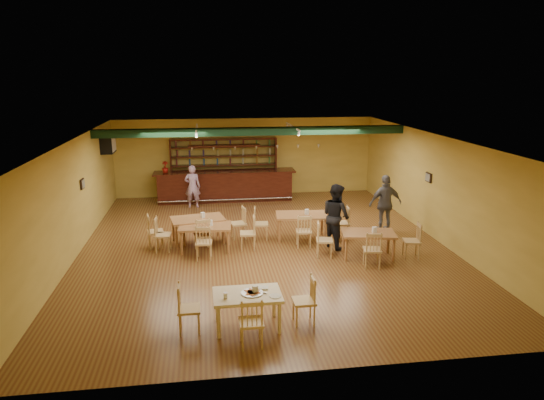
{
  "coord_description": "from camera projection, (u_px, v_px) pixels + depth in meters",
  "views": [
    {
      "loc": [
        -1.55,
        -12.78,
        4.69
      ],
      "look_at": [
        0.31,
        0.6,
        1.15
      ],
      "focal_mm": 32.1,
      "sensor_mm": 36.0,
      "label": 1
    }
  ],
  "objects": [
    {
      "name": "patron_right_b",
      "position": [
        385.0,
        204.0,
        14.63
      ],
      "size": [
        1.06,
        0.51,
        1.75
      ],
      "primitive_type": "imported",
      "rotation": [
        0.0,
        0.0,
        3.22
      ],
      "color": "slate",
      "rests_on": "ground"
    },
    {
      "name": "side_plate",
      "position": [
        275.0,
        296.0,
        8.99
      ],
      "size": [
        0.22,
        0.22,
        0.01
      ],
      "primitive_type": "cylinder",
      "rotation": [
        0.0,
        0.0,
        0.01
      ],
      "color": "white",
      "rests_on": "near_table"
    },
    {
      "name": "picture_left",
      "position": [
        82.0,
        184.0,
        13.51
      ],
      "size": [
        0.04,
        0.34,
        0.28
      ],
      "primitive_type": "cube",
      "color": "black",
      "rests_on": "wall_left"
    },
    {
      "name": "ceiling_beam",
      "position": [
        253.0,
        131.0,
        15.6
      ],
      "size": [
        10.0,
        0.3,
        0.25
      ],
      "primitive_type": "cube",
      "color": "black",
      "rests_on": "ceiling"
    },
    {
      "name": "poinsettia",
      "position": [
        165.0,
        167.0,
        17.83
      ],
      "size": [
        0.3,
        0.3,
        0.42
      ],
      "primitive_type": "imported",
      "rotation": [
        0.0,
        0.0,
        0.35
      ],
      "color": "#9E170E",
      "rests_on": "bar_counter"
    },
    {
      "name": "back_bar_hutch",
      "position": [
        224.0,
        168.0,
        18.78
      ],
      "size": [
        4.07,
        0.4,
        2.28
      ],
      "primitive_type": "cube",
      "color": "#33100A",
      "rests_on": "ground"
    },
    {
      "name": "track_rail_left",
      "position": [
        197.0,
        128.0,
        15.91
      ],
      "size": [
        0.05,
        2.5,
        0.05
      ],
      "primitive_type": "cube",
      "color": "white",
      "rests_on": "ceiling"
    },
    {
      "name": "patron_right_a",
      "position": [
        336.0,
        216.0,
        13.33
      ],
      "size": [
        0.97,
        1.07,
        1.79
      ],
      "primitive_type": "imported",
      "rotation": [
        0.0,
        0.0,
        1.99
      ],
      "color": "black",
      "rests_on": "ground"
    },
    {
      "name": "dining_table_a",
      "position": [
        198.0,
        230.0,
        13.77
      ],
      "size": [
        1.6,
        1.13,
        0.73
      ],
      "primitive_type": "cube",
      "rotation": [
        0.0,
        0.0,
        0.18
      ],
      "color": "#AA6A3C",
      "rests_on": "ground"
    },
    {
      "name": "dining_table_b",
      "position": [
        301.0,
        226.0,
        14.13
      ],
      "size": [
        1.55,
        1.02,
        0.73
      ],
      "primitive_type": "cube",
      "rotation": [
        0.0,
        0.0,
        -0.1
      ],
      "color": "#AA6A3C",
      "rests_on": "ground"
    },
    {
      "name": "patron_bar",
      "position": [
        193.0,
        186.0,
        17.32
      ],
      "size": [
        0.6,
        0.43,
        1.54
      ],
      "primitive_type": "imported",
      "rotation": [
        0.0,
        0.0,
        3.04
      ],
      "color": "#8B4AA1",
      "rests_on": "ground"
    },
    {
      "name": "track_rail_right",
      "position": [
        293.0,
        127.0,
        16.34
      ],
      "size": [
        0.05,
        2.5,
        0.05
      ],
      "primitive_type": "cube",
      "color": "white",
      "rests_on": "ceiling"
    },
    {
      "name": "parmesan_shaker",
      "position": [
        226.0,
        296.0,
        8.9
      ],
      "size": [
        0.07,
        0.07,
        0.11
      ],
      "primitive_type": "cylinder",
      "rotation": [
        0.0,
        0.0,
        0.01
      ],
      "color": "#EAE5C6",
      "rests_on": "near_table"
    },
    {
      "name": "near_table",
      "position": [
        247.0,
        310.0,
        9.19
      ],
      "size": [
        1.29,
        0.83,
        0.68
      ],
      "primitive_type": "cube",
      "rotation": [
        0.0,
        0.0,
        0.01
      ],
      "color": "beige",
      "rests_on": "ground"
    },
    {
      "name": "pizza_tray",
      "position": [
        252.0,
        293.0,
        9.11
      ],
      "size": [
        0.41,
        0.41,
        0.01
      ],
      "primitive_type": "cylinder",
      "rotation": [
        0.0,
        0.0,
        0.03
      ],
      "color": "silver",
      "rests_on": "near_table"
    },
    {
      "name": "dining_table_d",
      "position": [
        368.0,
        245.0,
        12.69
      ],
      "size": [
        1.49,
        1.04,
        0.68
      ],
      "primitive_type": "cube",
      "rotation": [
        0.0,
        0.0,
        -0.17
      ],
      "color": "#AA6A3C",
      "rests_on": "ground"
    },
    {
      "name": "dining_table_c",
      "position": [
        206.0,
        238.0,
        13.21
      ],
      "size": [
        1.45,
        0.94,
        0.7
      ],
      "primitive_type": "cube",
      "rotation": [
        0.0,
        0.0,
        -0.07
      ],
      "color": "#AA6A3C",
      "rests_on": "ground"
    },
    {
      "name": "pizza_server",
      "position": [
        259.0,
        291.0,
        9.17
      ],
      "size": [
        0.29,
        0.29,
        0.0
      ],
      "primitive_type": "cube",
      "rotation": [
        0.0,
        0.0,
        -0.78
      ],
      "color": "silver",
      "rests_on": "pizza_tray"
    },
    {
      "name": "napkin_stack",
      "position": [
        263.0,
        288.0,
        9.31
      ],
      "size": [
        0.22,
        0.18,
        0.03
      ],
      "primitive_type": "cube",
      "rotation": [
        0.0,
        0.0,
        -0.19
      ],
      "color": "white",
      "rests_on": "near_table"
    },
    {
      "name": "picture_right",
      "position": [
        429.0,
        177.0,
        14.35
      ],
      "size": [
        0.04,
        0.34,
        0.28
      ],
      "primitive_type": "cube",
      "color": "black",
      "rests_on": "wall_right"
    },
    {
      "name": "floor",
      "position": [
        264.0,
        245.0,
        13.64
      ],
      "size": [
        12.0,
        12.0,
        0.0
      ],
      "primitive_type": "plane",
      "color": "brown",
      "rests_on": "ground"
    },
    {
      "name": "ac_unit",
      "position": [
        108.0,
        144.0,
        16.43
      ],
      "size": [
        0.34,
        0.7,
        0.48
      ],
      "primitive_type": "cube",
      "color": "white",
      "rests_on": "wall_left"
    },
    {
      "name": "bar_counter",
      "position": [
        225.0,
        186.0,
        18.32
      ],
      "size": [
        5.27,
        0.85,
        1.13
      ],
      "primitive_type": "cube",
      "color": "#33100A",
      "rests_on": "ground"
    }
  ]
}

